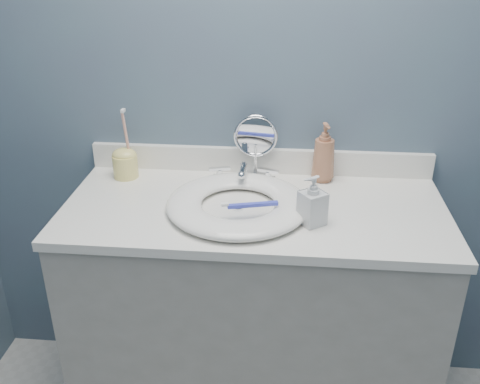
# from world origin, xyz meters

# --- Properties ---
(back_wall) EXTENTS (2.20, 0.02, 2.40)m
(back_wall) POSITION_xyz_m (0.00, 1.25, 1.20)
(back_wall) COLOR slate
(back_wall) RESTS_ON ground
(vanity_cabinet) EXTENTS (1.20, 0.55, 0.85)m
(vanity_cabinet) POSITION_xyz_m (0.00, 0.97, 0.42)
(vanity_cabinet) COLOR #A8A299
(vanity_cabinet) RESTS_ON ground
(countertop) EXTENTS (1.22, 0.57, 0.03)m
(countertop) POSITION_xyz_m (0.00, 0.97, 0.86)
(countertop) COLOR white
(countertop) RESTS_ON vanity_cabinet
(backsplash) EXTENTS (1.22, 0.02, 0.09)m
(backsplash) POSITION_xyz_m (0.00, 1.24, 0.93)
(backsplash) COLOR white
(backsplash) RESTS_ON countertop
(basin) EXTENTS (0.45, 0.45, 0.04)m
(basin) POSITION_xyz_m (-0.05, 0.94, 0.90)
(basin) COLOR white
(basin) RESTS_ON countertop
(drain) EXTENTS (0.04, 0.04, 0.01)m
(drain) POSITION_xyz_m (-0.05, 0.94, 0.88)
(drain) COLOR silver
(drain) RESTS_ON countertop
(faucet) EXTENTS (0.25, 0.13, 0.07)m
(faucet) POSITION_xyz_m (-0.05, 1.14, 0.91)
(faucet) COLOR silver
(faucet) RESTS_ON countertop
(makeup_mirror) EXTENTS (0.15, 0.09, 0.23)m
(makeup_mirror) POSITION_xyz_m (-0.01, 1.20, 1.00)
(makeup_mirror) COLOR silver
(makeup_mirror) RESTS_ON countertop
(soap_bottle_amber) EXTENTS (0.09, 0.10, 0.21)m
(soap_bottle_amber) POSITION_xyz_m (0.22, 1.19, 0.98)
(soap_bottle_amber) COLOR #A26749
(soap_bottle_amber) RESTS_ON countertop
(soap_bottle_clear) EXTENTS (0.10, 0.10, 0.15)m
(soap_bottle_clear) POSITION_xyz_m (0.18, 0.88, 0.96)
(soap_bottle_clear) COLOR silver
(soap_bottle_clear) RESTS_ON countertop
(toothbrush_holder) EXTENTS (0.09, 0.09, 0.25)m
(toothbrush_holder) POSITION_xyz_m (-0.47, 1.15, 0.94)
(toothbrush_holder) COLOR #F0E078
(toothbrush_holder) RESTS_ON countertop
(toothbrush_lying) EXTENTS (0.17, 0.06, 0.02)m
(toothbrush_lying) POSITION_xyz_m (-0.01, 0.89, 0.92)
(toothbrush_lying) COLOR #3842C9
(toothbrush_lying) RESTS_ON basin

